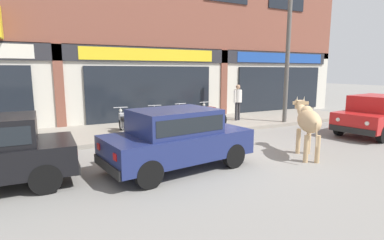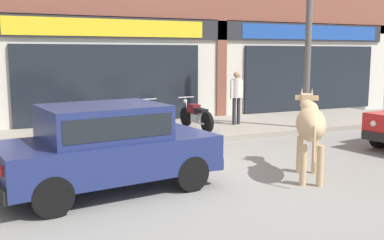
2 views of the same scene
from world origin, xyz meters
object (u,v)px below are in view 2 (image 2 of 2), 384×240
at_px(motorcycle_2, 158,118).
at_px(pedestrian, 237,92).
at_px(cow, 310,124).
at_px(utility_pole, 309,20).
at_px(car_1, 107,143).
at_px(motorcycle_0, 58,126).
at_px(motorcycle_1, 111,122).
at_px(motorcycle_3, 196,116).

relative_size(motorcycle_2, pedestrian, 1.13).
bearing_deg(cow, utility_pole, 52.25).
height_order(car_1, utility_pole, utility_pole).
bearing_deg(motorcycle_0, motorcycle_1, 1.64).
bearing_deg(pedestrian, motorcycle_1, -173.86).
bearing_deg(utility_pole, motorcycle_3, 160.87).
xyz_separation_m(motorcycle_1, motorcycle_2, (1.33, 0.09, 0.00)).
relative_size(cow, car_1, 0.50).
bearing_deg(motorcycle_3, pedestrian, 10.08).
relative_size(cow, motorcycle_0, 1.03).
relative_size(cow, motorcycle_1, 1.04).
bearing_deg(motorcycle_1, motorcycle_0, -178.36).
bearing_deg(pedestrian, utility_pole, -40.17).
bearing_deg(motorcycle_2, utility_pole, -13.04).
distance_m(motorcycle_0, motorcycle_1, 1.31).
height_order(cow, motorcycle_1, cow).
bearing_deg(utility_pole, motorcycle_2, 166.96).
distance_m(car_1, pedestrian, 6.82).
distance_m(motorcycle_2, pedestrian, 2.74).
height_order(motorcycle_2, motorcycle_3, same).
bearing_deg(motorcycle_1, motorcycle_3, 3.79).
bearing_deg(motorcycle_2, motorcycle_0, -177.24).
relative_size(motorcycle_0, pedestrian, 1.13).
bearing_deg(car_1, motorcycle_0, 93.07).
bearing_deg(pedestrian, motorcycle_0, -174.97).
bearing_deg(motorcycle_1, utility_pole, -9.08).
bearing_deg(pedestrian, motorcycle_2, -172.73).
distance_m(cow, motorcycle_3, 5.01).
distance_m(motorcycle_2, utility_pole, 5.09).
relative_size(motorcycle_0, utility_pole, 0.30).
bearing_deg(motorcycle_1, pedestrian, 6.14).
xyz_separation_m(car_1, pedestrian, (5.08, 4.54, 0.31)).
distance_m(motorcycle_0, utility_pole, 7.41).
relative_size(motorcycle_3, utility_pole, 0.30).
bearing_deg(pedestrian, cow, -105.84).
xyz_separation_m(motorcycle_1, pedestrian, (3.99, 0.43, 0.60)).
bearing_deg(motorcycle_2, pedestrian, 7.27).
distance_m(motorcycle_3, pedestrian, 1.62).
distance_m(car_1, motorcycle_0, 4.09).
bearing_deg(motorcycle_3, motorcycle_2, -176.29).
relative_size(motorcycle_2, utility_pole, 0.30).
height_order(motorcycle_1, motorcycle_3, same).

